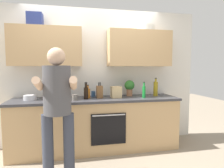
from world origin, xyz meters
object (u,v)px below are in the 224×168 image
object	(u,v)px
cup_tea	(93,94)
bottle_juice	(88,93)
bottle_oil	(156,88)
grocery_bag_bread	(116,92)
bottle_syrup	(68,94)
person_standing	(57,103)
cup_stoneware	(75,97)
mixing_bowl	(30,98)
bottle_hotsauce	(54,95)
potted_herb	(129,87)
bottle_soy	(86,92)
knife_block	(100,92)
bottle_soda	(144,91)

from	to	relation	value
cup_tea	bottle_juice	bearing A→B (deg)	-127.80
bottle_oil	grocery_bag_bread	size ratio (longest dim) A/B	1.70
bottle_syrup	person_standing	bearing A→B (deg)	-99.02
bottle_oil	cup_stoneware	distance (m)	1.49
bottle_oil	mixing_bowl	distance (m)	2.19
bottle_juice	bottle_hotsauce	distance (m)	0.57
bottle_hotsauce	potted_herb	distance (m)	1.34
bottle_hotsauce	potted_herb	world-z (taller)	potted_herb
bottle_soy	bottle_syrup	distance (m)	0.29
mixing_bowl	knife_block	xyz separation A→B (m)	(1.14, -0.00, 0.07)
bottle_soy	cup_stoneware	bearing A→B (deg)	-154.84
bottle_juice	grocery_bag_bread	distance (m)	0.49
bottle_hotsauce	cup_tea	bearing A→B (deg)	22.66
cup_stoneware	cup_tea	bearing A→B (deg)	45.20
bottle_soda	mixing_bowl	world-z (taller)	bottle_soda
person_standing	bottle_soy	distance (m)	0.84
bottle_juice	bottle_syrup	size ratio (longest dim) A/B	0.98
bottle_juice	potted_herb	distance (m)	0.77
bottle_juice	cup_stoneware	size ratio (longest dim) A/B	2.39
bottle_soy	cup_tea	world-z (taller)	bottle_soy
person_standing	mixing_bowl	bearing A→B (deg)	121.17
bottle_syrup	mixing_bowl	bearing A→B (deg)	171.57
bottle_hotsauce	potted_herb	xyz separation A→B (m)	(1.32, 0.20, 0.09)
cup_tea	bottle_soy	bearing A→B (deg)	-120.49
bottle_oil	bottle_syrup	xyz separation A→B (m)	(-1.58, -0.10, -0.05)
knife_block	grocery_bag_bread	size ratio (longest dim) A/B	1.35
bottle_syrup	bottle_soda	distance (m)	1.29
bottle_hotsauce	bottle_oil	size ratio (longest dim) A/B	0.59
bottle_soda	cup_tea	bearing A→B (deg)	159.56
bottle_juice	bottle_soy	xyz separation A→B (m)	(-0.04, -0.11, 0.03)
bottle_hotsauce	bottle_soy	xyz separation A→B (m)	(0.51, 0.03, 0.03)
bottle_hotsauce	grocery_bag_bread	distance (m)	1.04
bottle_oil	knife_block	bearing A→B (deg)	-179.19
bottle_soy	mixing_bowl	bearing A→B (deg)	174.55
person_standing	cup_tea	size ratio (longest dim) A/B	16.77
bottle_hotsauce	person_standing	bearing A→B (deg)	-81.42
bottle_hotsauce	bottle_oil	bearing A→B (deg)	3.97
bottle_hotsauce	potted_herb	bearing A→B (deg)	8.74
bottle_hotsauce	bottle_soda	distance (m)	1.51
bottle_soy	cup_tea	bearing A→B (deg)	59.51
bottle_soy	mixing_bowl	xyz separation A→B (m)	(-0.90, 0.09, -0.08)
cup_tea	potted_herb	bearing A→B (deg)	-6.11
cup_stoneware	person_standing	bearing A→B (deg)	-108.50
bottle_syrup	bottle_soda	size ratio (longest dim) A/B	0.84
person_standing	bottle_soy	world-z (taller)	person_standing
person_standing	cup_stoneware	size ratio (longest dim) A/B	17.45
bottle_syrup	cup_stoneware	world-z (taller)	bottle_syrup
bottle_syrup	bottle_soda	bearing A→B (deg)	-2.89
knife_block	potted_herb	world-z (taller)	potted_herb
cup_stoneware	knife_block	distance (m)	0.46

